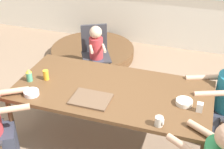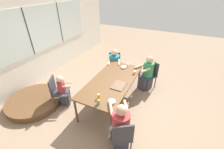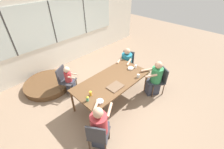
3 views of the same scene
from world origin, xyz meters
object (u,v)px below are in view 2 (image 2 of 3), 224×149
(chair_for_man_teal_shirt, at_px, (151,72))
(coffee_mug, at_px, (135,72))
(bowl_white_shallow, at_px, (112,102))
(person_woman_green_shirt, at_px, (114,66))
(person_man_teal_shirt, at_px, (147,74))
(juice_glass, at_px, (99,96))
(chair_for_toddler, at_px, (57,89))
(bowl_cereal, at_px, (124,67))
(sippy_cup, at_px, (98,101))
(person_toddler, at_px, (63,91))
(folded_table_stack, at_px, (34,101))
(person_man_blue_shirt, at_px, (120,128))
(chair_for_woman_green_shirt, at_px, (115,63))
(chair_for_man_blue_shirt, at_px, (122,135))
(milk_carton_small, at_px, (128,65))

(chair_for_man_teal_shirt, height_order, coffee_mug, chair_for_man_teal_shirt)
(coffee_mug, height_order, bowl_white_shallow, coffee_mug)
(person_woman_green_shirt, bearing_deg, coffee_mug, 124.02)
(person_man_teal_shirt, bearing_deg, juice_glass, 102.38)
(chair_for_toddler, height_order, bowl_cereal, chair_for_toddler)
(person_man_teal_shirt, bearing_deg, sippy_cup, 105.95)
(person_toddler, bearing_deg, coffee_mug, 99.17)
(coffee_mug, distance_m, folded_table_stack, 2.87)
(person_man_blue_shirt, distance_m, bowl_cereal, 1.95)
(coffee_mug, distance_m, sippy_cup, 1.51)
(coffee_mug, xyz_separation_m, sippy_cup, (-1.48, 0.30, 0.03))
(bowl_cereal, bearing_deg, person_toddler, 139.30)
(person_woman_green_shirt, distance_m, coffee_mug, 1.12)
(person_man_blue_shirt, height_order, coffee_mug, person_man_blue_shirt)
(person_man_teal_shirt, bearing_deg, person_man_blue_shirt, 121.72)
(bowl_cereal, bearing_deg, coffee_mug, -113.84)
(chair_for_woman_green_shirt, height_order, juice_glass, juice_glass)
(person_toddler, bearing_deg, chair_for_toddler, -90.00)
(chair_for_man_blue_shirt, relative_size, juice_glass, 7.58)
(person_man_teal_shirt, height_order, folded_table_stack, person_man_teal_shirt)
(chair_for_man_blue_shirt, height_order, person_toddler, person_toddler)
(person_toddler, relative_size, bowl_white_shallow, 5.96)
(coffee_mug, xyz_separation_m, bowl_cereal, (0.17, 0.39, -0.02))
(folded_table_stack, bearing_deg, coffee_mug, -56.23)
(folded_table_stack, bearing_deg, chair_for_man_teal_shirt, -50.05)
(milk_carton_small, xyz_separation_m, bowl_white_shallow, (-1.64, -0.25, -0.02))
(chair_for_toddler, bearing_deg, person_man_blue_shirt, 50.55)
(chair_for_man_teal_shirt, height_order, bowl_white_shallow, chair_for_man_teal_shirt)
(chair_for_man_teal_shirt, bearing_deg, milk_carton_small, 58.72)
(coffee_mug, bearing_deg, sippy_cup, 168.65)
(person_man_blue_shirt, relative_size, juice_glass, 9.81)
(chair_for_man_teal_shirt, distance_m, chair_for_toddler, 2.78)
(chair_for_man_blue_shirt, xyz_separation_m, person_man_teal_shirt, (2.31, 0.12, -0.01))
(bowl_white_shallow, height_order, folded_table_stack, bowl_white_shallow)
(folded_table_stack, bearing_deg, person_toddler, -64.29)
(bowl_cereal, bearing_deg, chair_for_man_teal_shirt, -55.51)
(chair_for_man_teal_shirt, bearing_deg, sippy_cup, 104.77)
(chair_for_toddler, height_order, juice_glass, juice_glass)
(coffee_mug, distance_m, bowl_white_shallow, 1.32)
(bowl_cereal, distance_m, folded_table_stack, 2.66)
(chair_for_woman_green_shirt, height_order, person_man_blue_shirt, person_man_blue_shirt)
(chair_for_woman_green_shirt, relative_size, bowl_white_shallow, 5.54)
(chair_for_woman_green_shirt, relative_size, person_woman_green_shirt, 0.81)
(sippy_cup, bearing_deg, person_toddler, 76.61)
(folded_table_stack, bearing_deg, juice_glass, -83.34)
(chair_for_woman_green_shirt, height_order, coffee_mug, chair_for_woman_green_shirt)
(bowl_cereal, bearing_deg, person_man_blue_shirt, -160.15)
(chair_for_woman_green_shirt, relative_size, person_man_teal_shirt, 0.78)
(chair_for_woman_green_shirt, xyz_separation_m, juice_glass, (-2.08, -0.58, 0.29))
(person_man_teal_shirt, bearing_deg, person_toddler, 74.43)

